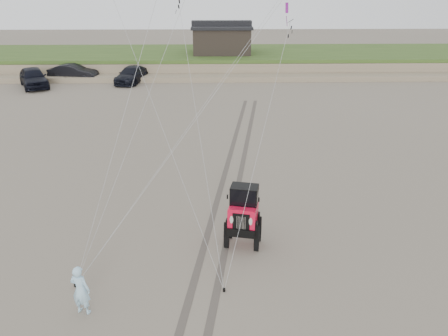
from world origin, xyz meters
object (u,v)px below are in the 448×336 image
(truck_c, at_px, (132,75))
(jeep, at_px, (243,223))
(truck_a, at_px, (33,77))
(man, at_px, (81,290))
(cabin, at_px, (222,38))
(truck_b, at_px, (73,72))

(truck_c, relative_size, jeep, 1.01)
(truck_a, distance_m, truck_c, 8.76)
(truck_c, height_order, man, man)
(jeep, relative_size, man, 3.11)
(truck_c, distance_m, man, 31.88)
(cabin, relative_size, truck_c, 1.27)
(cabin, distance_m, jeep, 35.21)
(truck_a, relative_size, jeep, 1.05)
(truck_b, distance_m, truck_c, 5.95)
(cabin, xyz_separation_m, jeep, (0.15, -35.14, -2.31))
(truck_a, relative_size, truck_c, 1.04)
(truck_a, xyz_separation_m, truck_b, (2.73, 2.92, -0.12))
(truck_b, height_order, jeep, jeep)
(truck_a, bearing_deg, cabin, -1.17)
(cabin, height_order, truck_b, cabin)
(man, bearing_deg, truck_a, -51.41)
(cabin, bearing_deg, truck_c, -141.47)
(truck_a, distance_m, man, 32.37)
(truck_a, xyz_separation_m, truck_c, (8.57, 1.79, -0.16))
(truck_c, bearing_deg, truck_a, -156.94)
(jeep, bearing_deg, cabin, 102.81)
(truck_a, height_order, truck_c, truck_a)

